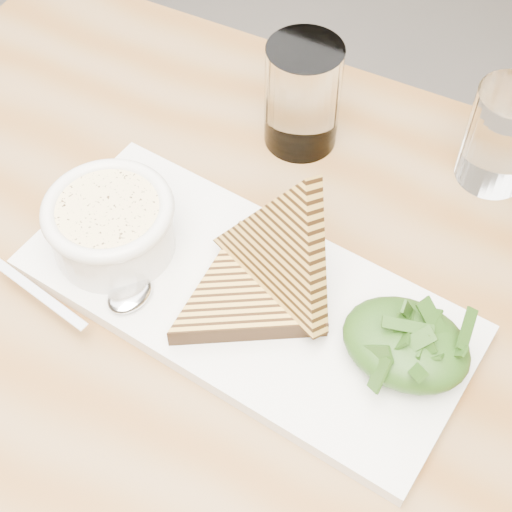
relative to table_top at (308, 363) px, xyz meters
The scene contains 14 objects.
table_top is the anchor object (origin of this frame).
table_leg_bl 0.71m from the table_top, 147.60° to the left, with size 0.06×0.06×0.68m, color olive.
platter 0.08m from the table_top, 165.85° to the left, with size 0.42×0.19×0.02m, color white.
soup_bowl 0.22m from the table_top, behind, with size 0.12×0.12×0.05m, color white.
soup 0.23m from the table_top, behind, with size 0.10×0.10×0.01m, color beige.
bowl_rim 0.23m from the table_top, behind, with size 0.12×0.12×0.01m, color white.
sandwich_flat 0.09m from the table_top, behind, with size 0.16×0.16×0.02m, color gold, non-canonical shape.
sandwich_lean 0.11m from the table_top, 140.48° to the left, with size 0.16×0.16×0.09m, color gold, non-canonical shape.
salad_base 0.10m from the table_top, 18.93° to the left, with size 0.11×0.09×0.04m, color black.
arugula_pile 0.10m from the table_top, 18.93° to the left, with size 0.11×0.10×0.05m, color #345C17, non-canonical shape.
spoon_bowl 0.18m from the table_top, 167.51° to the right, with size 0.04×0.05×0.01m, color silver.
spoon_handle 0.26m from the table_top, 162.47° to the right, with size 0.12×0.01×0.00m, color silver.
glass_near 0.28m from the table_top, 118.63° to the left, with size 0.08×0.08×0.12m, color white.
glass_far 0.31m from the table_top, 76.03° to the left, with size 0.07×0.07×0.11m, color white.
Camera 1 is at (0.20, -0.12, 1.34)m, focal length 55.00 mm.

